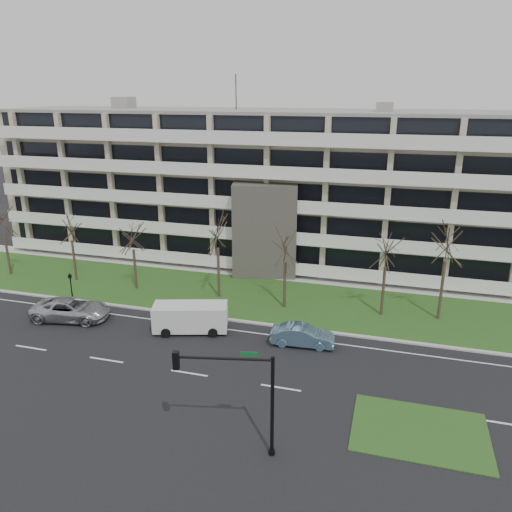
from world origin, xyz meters
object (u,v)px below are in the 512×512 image
(traffic_signal, at_px, (239,389))
(pedestrian_signal, at_px, (71,284))
(silver_pickup, at_px, (71,309))
(blue_sedan, at_px, (302,336))
(white_van, at_px, (191,315))

(traffic_signal, bearing_deg, pedestrian_signal, 132.45)
(silver_pickup, height_order, blue_sedan, silver_pickup)
(traffic_signal, distance_m, pedestrian_signal, 23.66)
(blue_sedan, distance_m, traffic_signal, 12.18)
(pedestrian_signal, bearing_deg, traffic_signal, -53.01)
(white_van, xyz_separation_m, traffic_signal, (7.48, -11.67, 2.40))
(silver_pickup, bearing_deg, pedestrian_signal, 24.05)
(silver_pickup, height_order, white_van, white_van)
(silver_pickup, distance_m, traffic_signal, 20.74)
(traffic_signal, height_order, pedestrian_signal, traffic_signal)
(silver_pickup, xyz_separation_m, pedestrian_signal, (-1.83, 2.72, 0.88))
(pedestrian_signal, bearing_deg, white_van, -27.27)
(silver_pickup, relative_size, pedestrian_signal, 2.24)
(blue_sedan, xyz_separation_m, white_van, (-8.37, -0.12, 0.53))
(white_van, height_order, pedestrian_signal, pedestrian_signal)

